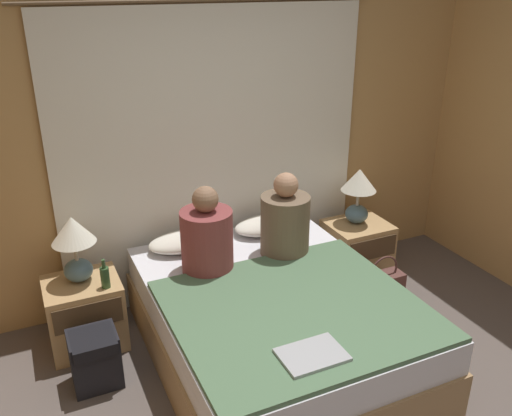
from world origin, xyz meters
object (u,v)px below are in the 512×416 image
nightstand_left (85,313)px  nightstand_right (356,250)px  person_right_in_bed (285,222)px  beer_bottle_on_left_stand (105,277)px  laptop_on_bed (312,355)px  bed (274,324)px  lamp_left (74,241)px  pillow_right (269,225)px  lamp_right (358,189)px  pillow_left (187,241)px  handbag_on_floor (382,287)px  backpack_on_floor (95,356)px  person_left_in_bed (207,238)px

nightstand_left → nightstand_right: bearing=0.0°
person_right_in_bed → beer_bottle_on_left_stand: 1.27m
laptop_on_bed → bed: bearing=78.8°
lamp_left → pillow_right: bearing=2.2°
lamp_right → pillow_left: (-1.45, 0.06, -0.19)m
handbag_on_floor → beer_bottle_on_left_stand: bearing=171.5°
pillow_right → handbag_on_floor: 1.01m
pillow_right → nightstand_left: bearing=-176.3°
nightstand_left → backpack_on_floor: nightstand_left is taller
nightstand_right → pillow_right: pillow_right is taller
lamp_right → backpack_on_floor: size_ratio=1.27×
laptop_on_bed → handbag_on_floor: size_ratio=0.83×
nightstand_right → lamp_left: bearing=179.0°
lamp_left → handbag_on_floor: size_ratio=1.14×
pillow_right → beer_bottle_on_left_stand: beer_bottle_on_left_stand is taller
backpack_on_floor → handbag_on_floor: handbag_on_floor is taller
nightstand_left → lamp_right: (2.22, 0.04, 0.54)m
person_left_in_bed → laptop_on_bed: person_left_in_bed is taller
laptop_on_bed → pillow_right: bearing=72.2°
nightstand_right → person_right_in_bed: bearing=-162.2°
bed → lamp_left: 1.42m
nightstand_left → handbag_on_floor: bearing=-11.3°
nightstand_left → handbag_on_floor: 2.23m
pillow_right → laptop_on_bed: pillow_right is taller
lamp_right → pillow_right: 0.80m
bed → pillow_left: pillow_left is taller
bed → handbag_on_floor: bed is taller
nightstand_left → lamp_left: (0.00, 0.04, 0.54)m
nightstand_right → person_left_in_bed: (-1.42, -0.27, 0.53)m
person_right_in_bed → backpack_on_floor: (-1.41, -0.17, -0.57)m
nightstand_left → pillow_right: pillow_right is taller
nightstand_left → beer_bottle_on_left_stand: (0.15, -0.13, 0.32)m
beer_bottle_on_left_stand → laptop_on_bed: (0.83, -1.26, 0.01)m
lamp_right → person_right_in_bed: 0.89m
pillow_left → lamp_right: bearing=-2.2°
bed → lamp_left: size_ratio=4.16×
lamp_left → pillow_left: 0.80m
nightstand_right → person_left_in_bed: 1.54m
person_left_in_bed → person_right_in_bed: (0.59, 0.00, 0.00)m
pillow_right → pillow_left: bearing=180.0°
lamp_left → handbag_on_floor: lamp_left is taller
nightstand_left → handbag_on_floor: size_ratio=1.21×
lamp_left → pillow_left: lamp_left is taller
beer_bottle_on_left_stand → laptop_on_bed: 1.51m
nightstand_right → beer_bottle_on_left_stand: (-2.08, -0.13, 0.32)m
lamp_left → backpack_on_floor: lamp_left is taller
nightstand_right → person_left_in_bed: size_ratio=0.82×
nightstand_right → pillow_left: pillow_left is taller
pillow_left → laptop_on_bed: 1.49m
beer_bottle_on_left_stand → nightstand_left: bearing=138.5°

